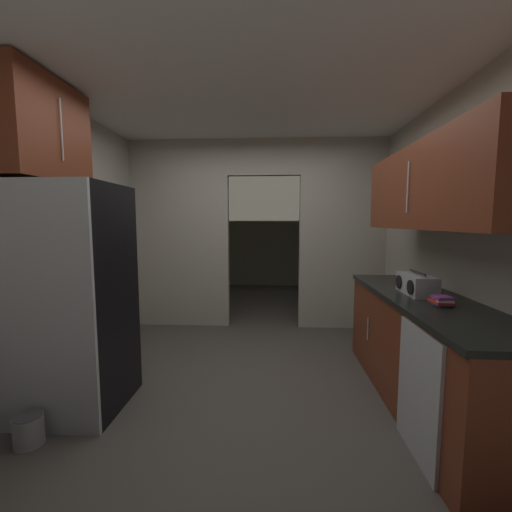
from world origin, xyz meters
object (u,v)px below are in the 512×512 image
object	(u,v)px
boombox	(417,284)
paint_can	(29,430)
refrigerator	(70,299)
book_stack	(442,301)
dishwasher	(418,394)

from	to	relation	value
boombox	paint_can	xyz separation A→B (m)	(-2.78, -0.76, -0.86)
refrigerator	book_stack	bearing A→B (deg)	-1.76
refrigerator	boombox	distance (m)	2.77
boombox	paint_can	bearing A→B (deg)	-164.80
boombox	book_stack	bearing A→B (deg)	-87.08
refrigerator	book_stack	distance (m)	2.77
dishwasher	paint_can	world-z (taller)	dishwasher
dishwasher	boombox	world-z (taller)	boombox
dishwasher	boombox	bearing A→B (deg)	69.63
book_stack	boombox	bearing A→B (deg)	92.92
dishwasher	paint_can	bearing A→B (deg)	-179.24
dishwasher	refrigerator	bearing A→B (deg)	170.13
refrigerator	boombox	bearing A→B (deg)	6.02
dishwasher	book_stack	bearing A→B (deg)	50.36
refrigerator	dishwasher	size ratio (longest dim) A/B	2.14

